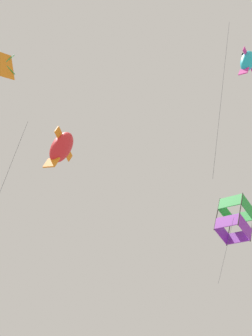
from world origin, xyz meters
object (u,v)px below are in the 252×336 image
at_px(kite_fish_near_left, 247,61).
at_px(kite_box_highest, 235,219).
at_px(kite_fish_near_right, 61,147).
at_px(kite_diamond_upper_right, 2,65).

xyz_separation_m(kite_fish_near_left, kite_box_highest, (0.51, -6.64, -4.88)).
bearing_deg(kite_fish_near_right, kite_diamond_upper_right, 139.36).
distance_m(kite_fish_near_left, kite_diamond_upper_right, 12.68).
xyz_separation_m(kite_fish_near_right, kite_diamond_upper_right, (3.43, 1.99, 4.51)).
relative_size(kite_fish_near_right, kite_box_highest, 1.47).
height_order(kite_diamond_upper_right, kite_box_highest, kite_diamond_upper_right).
height_order(kite_fish_near_left, kite_diamond_upper_right, kite_fish_near_left).
bearing_deg(kite_box_highest, kite_diamond_upper_right, 154.49).
bearing_deg(kite_diamond_upper_right, kite_fish_near_right, -43.77).
distance_m(kite_fish_near_right, kite_diamond_upper_right, 6.01).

